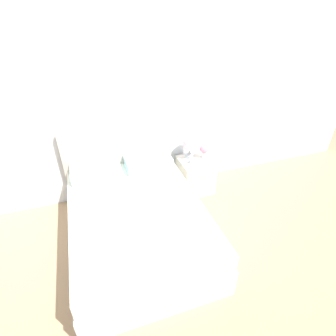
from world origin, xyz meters
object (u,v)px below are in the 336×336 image
(bed, at_px, (136,218))
(alarm_clock, at_px, (192,161))
(nightstand, at_px, (195,175))
(table_lamp, at_px, (190,145))
(flower_vase, at_px, (204,150))

(bed, bearing_deg, alarm_clock, 32.20)
(bed, xyz_separation_m, alarm_clock, (0.98, 0.62, 0.25))
(nightstand, bearing_deg, bed, -147.97)
(nightstand, height_order, table_lamp, table_lamp)
(flower_vase, bearing_deg, bed, -149.78)
(table_lamp, height_order, alarm_clock, table_lamp)
(nightstand, relative_size, table_lamp, 1.68)
(table_lamp, xyz_separation_m, alarm_clock, (-0.02, -0.15, -0.17))
(bed, height_order, flower_vase, bed)
(bed, relative_size, table_lamp, 6.68)
(table_lamp, bearing_deg, alarm_clock, -95.86)
(bed, bearing_deg, table_lamp, 37.69)
(flower_vase, distance_m, alarm_clock, 0.25)
(bed, height_order, alarm_clock, bed)
(nightstand, xyz_separation_m, alarm_clock, (-0.08, -0.05, 0.29))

